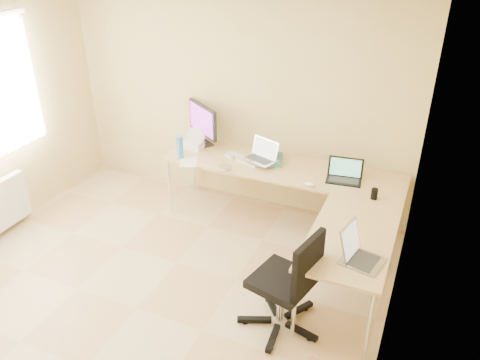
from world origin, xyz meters
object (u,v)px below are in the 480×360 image
at_px(laptop_center, 260,151).
at_px(laptop_return, 364,249).
at_px(office_chair, 282,279).
at_px(water_bottle, 180,147).
at_px(desk_fan, 198,139).
at_px(desk_main, 280,195).
at_px(keyboard, 242,159).
at_px(laptop_black, 345,171).
at_px(monitor, 203,125).
at_px(mug, 232,157).
at_px(desk_return, 347,269).

relative_size(laptop_center, laptop_return, 0.95).
xyz_separation_m(laptop_return, office_chair, (-0.60, -0.18, -0.35)).
height_order(water_bottle, laptop_return, water_bottle).
relative_size(laptop_center, desk_fan, 1.31).
distance_m(desk_main, keyboard, 0.59).
distance_m(laptop_black, laptop_return, 1.34).
relative_size(laptop_black, keyboard, 0.78).
xyz_separation_m(monitor, mug, (0.49, -0.26, -0.21)).
xyz_separation_m(desk_return, laptop_return, (0.15, -0.32, 0.49)).
distance_m(laptop_black, water_bottle, 1.83).
height_order(laptop_center, laptop_black, laptop_center).
xyz_separation_m(laptop_black, desk_fan, (-1.74, 0.09, 0.02)).
xyz_separation_m(laptop_black, office_chair, (-0.17, -1.46, -0.34)).
relative_size(monitor, laptop_return, 1.60).
xyz_separation_m(monitor, laptop_black, (1.76, -0.25, -0.14)).
height_order(laptop_center, desk_fan, laptop_center).
bearing_deg(laptop_return, desk_fan, 69.85).
height_order(mug, laptop_return, laptop_return).
height_order(mug, desk_fan, desk_fan).
height_order(keyboard, office_chair, office_chair).
relative_size(desk_main, office_chair, 2.65).
bearing_deg(desk_fan, laptop_black, -4.05).
height_order(desk_main, mug, mug).
bearing_deg(desk_return, desk_main, 134.27).
bearing_deg(laptop_black, keyboard, 171.14).
relative_size(desk_main, keyboard, 5.75).
xyz_separation_m(mug, water_bottle, (-0.55, -0.19, 0.09)).
height_order(desk_fan, office_chair, office_chair).
height_order(desk_main, office_chair, office_chair).
height_order(monitor, keyboard, monitor).
xyz_separation_m(desk_main, office_chair, (0.53, -1.51, 0.14)).
distance_m(laptop_center, office_chair, 1.70).
bearing_deg(office_chair, laptop_center, 131.49).
bearing_deg(keyboard, laptop_center, 11.91).
bearing_deg(keyboard, mug, -142.24).
distance_m(desk_return, laptop_return, 0.60).
xyz_separation_m(desk_fan, office_chair, (1.58, -1.55, -0.36)).
height_order(monitor, mug, monitor).
bearing_deg(mug, desk_fan, 168.24).
distance_m(laptop_black, mug, 1.27).
xyz_separation_m(desk_return, desk_fan, (-2.02, 1.04, 0.50)).
height_order(desk_return, desk_fan, desk_fan).
distance_m(desk_return, monitor, 2.44).
bearing_deg(laptop_return, water_bottle, 76.36).
bearing_deg(water_bottle, laptop_center, 13.12).
distance_m(desk_main, monitor, 1.24).
height_order(desk_return, office_chair, office_chair).
bearing_deg(office_chair, laptop_return, 30.93).
relative_size(mug, office_chair, 0.09).
xyz_separation_m(desk_return, laptop_center, (-1.22, 0.96, 0.53)).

